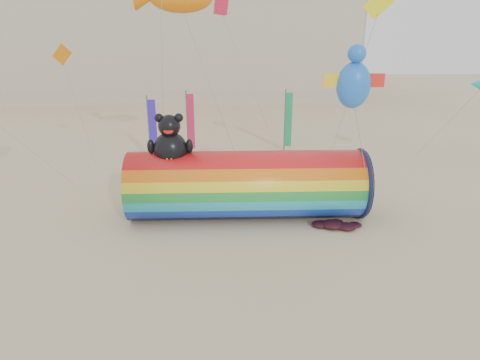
{
  "coord_description": "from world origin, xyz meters",
  "views": [
    {
      "loc": [
        -0.24,
        -19.28,
        9.74
      ],
      "look_at": [
        0.5,
        1.5,
        2.4
      ],
      "focal_mm": 32.0,
      "sensor_mm": 36.0,
      "label": 1
    }
  ],
  "objects_px": {
    "windsock_assembly": "(246,183)",
    "fabric_bundle": "(336,225)",
    "hotel_building": "(141,25)",
    "kite_handler": "(309,196)"
  },
  "relations": [
    {
      "from": "windsock_assembly",
      "to": "fabric_bundle",
      "type": "relative_size",
      "value": 4.82
    },
    {
      "from": "windsock_assembly",
      "to": "fabric_bundle",
      "type": "height_order",
      "value": "windsock_assembly"
    },
    {
      "from": "hotel_building",
      "to": "windsock_assembly",
      "type": "relative_size",
      "value": 4.78
    },
    {
      "from": "hotel_building",
      "to": "kite_handler",
      "type": "xyz_separation_m",
      "value": [
        16.42,
        -43.07,
        -9.43
      ]
    },
    {
      "from": "hotel_building",
      "to": "fabric_bundle",
      "type": "relative_size",
      "value": 23.06
    },
    {
      "from": "kite_handler",
      "to": "fabric_bundle",
      "type": "xyz_separation_m",
      "value": [
        1.05,
        -2.23,
        -0.71
      ]
    },
    {
      "from": "kite_handler",
      "to": "hotel_building",
      "type": "bearing_deg",
      "value": -67.86
    },
    {
      "from": "windsock_assembly",
      "to": "kite_handler",
      "type": "relative_size",
      "value": 7.13
    },
    {
      "from": "hotel_building",
      "to": "windsock_assembly",
      "type": "height_order",
      "value": "hotel_building"
    },
    {
      "from": "hotel_building",
      "to": "fabric_bundle",
      "type": "distance_m",
      "value": 49.6
    }
  ]
}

